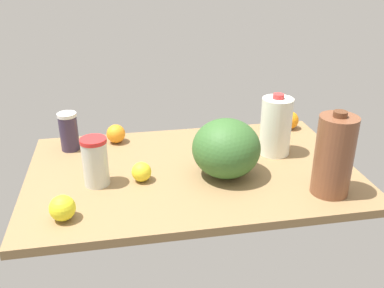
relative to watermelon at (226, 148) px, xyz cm
name	(u,v)px	position (x,y,z in cm)	size (l,w,h in cm)	color
countertop	(192,172)	(11.03, -6.75, -11.98)	(120.00, 76.00, 3.00)	olive
watermelon	(226,148)	(0.00, 0.00, 0.00)	(24.22, 24.22, 20.96)	#35632B
shaker_bottle	(69,131)	(56.62, -32.01, -2.62)	(7.54, 7.54, 15.63)	#362A43
chocolate_milk_jug	(334,156)	(-31.15, 18.05, 3.15)	(12.47, 12.47, 28.83)	brown
tumbler_cup	(95,162)	(45.44, -1.43, -1.85)	(8.98, 8.98, 17.18)	silver
milk_jug	(276,126)	(-23.56, -14.11, 1.03)	(12.02, 12.02, 24.57)	white
lemon_loose	(142,172)	(30.05, -0.93, -7.00)	(6.95, 6.95, 6.95)	yellow
orange_far_back	(116,134)	(38.19, -35.67, -6.57)	(7.82, 7.82, 7.82)	orange
lemon_by_jug	(62,208)	(55.04, 18.55, -6.52)	(7.92, 7.92, 7.92)	yellow
lime_near_front	(209,135)	(-0.39, -30.35, -7.83)	(5.30, 5.30, 5.30)	#6EAB38
orange_beside_bowl	(290,120)	(-39.39, -37.19, -6.49)	(7.97, 7.97, 7.97)	orange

